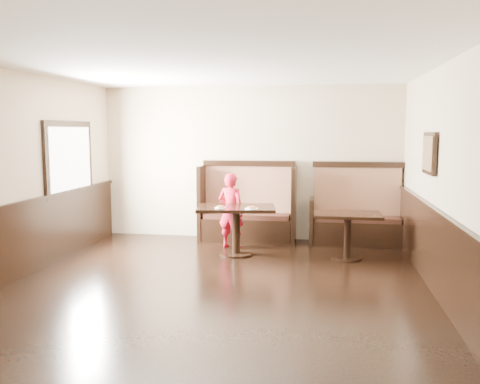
% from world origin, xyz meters
% --- Properties ---
extents(ground, '(7.00, 7.00, 0.00)m').
position_xyz_m(ground, '(0.00, 0.00, 0.00)').
color(ground, black).
rests_on(ground, ground).
extents(room_shell, '(7.00, 7.00, 7.00)m').
position_xyz_m(room_shell, '(-0.30, 0.28, 0.67)').
color(room_shell, '#C4AB8E').
rests_on(room_shell, ground).
extents(booth_main, '(1.75, 0.72, 1.45)m').
position_xyz_m(booth_main, '(0.00, 3.30, 0.53)').
color(booth_main, black).
rests_on(booth_main, ground).
extents(booth_neighbor, '(1.65, 0.72, 1.45)m').
position_xyz_m(booth_neighbor, '(1.95, 3.29, 0.48)').
color(booth_neighbor, black).
rests_on(booth_neighbor, ground).
extents(table_main, '(1.33, 0.94, 0.79)m').
position_xyz_m(table_main, '(-0.02, 2.16, 0.60)').
color(table_main, black).
rests_on(table_main, ground).
extents(table_neighbor, '(1.04, 0.69, 0.72)m').
position_xyz_m(table_neighbor, '(1.73, 2.21, 0.54)').
color(table_neighbor, black).
rests_on(table_neighbor, ground).
extents(child, '(0.53, 0.42, 1.29)m').
position_xyz_m(child, '(-0.19, 2.64, 0.64)').
color(child, red).
rests_on(child, ground).
extents(pizza_plate_left, '(0.19, 0.19, 0.03)m').
position_xyz_m(pizza_plate_left, '(-0.24, 1.97, 0.80)').
color(pizza_plate_left, white).
rests_on(pizza_plate_left, table_main).
extents(pizza_plate_right, '(0.21, 0.21, 0.04)m').
position_xyz_m(pizza_plate_right, '(0.26, 1.95, 0.80)').
color(pizza_plate_right, white).
rests_on(pizza_plate_right, table_main).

